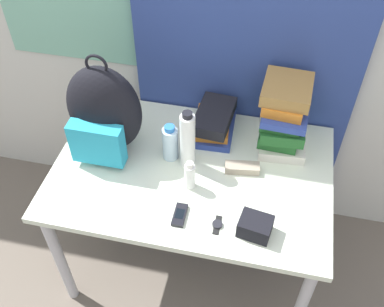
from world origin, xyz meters
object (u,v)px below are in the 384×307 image
book_stack_center (283,116)px  sunscreen_bottle (190,176)px  cell_phone (180,215)px  wristwatch (217,225)px  water_bottle (170,143)px  sunglasses_case (242,168)px  camera_pouch (255,226)px  sports_bottle (188,140)px  book_stack_left (214,122)px  backpack (104,113)px

book_stack_center → sunscreen_bottle: bearing=-134.4°
cell_phone → wristwatch: (0.16, -0.01, -0.00)m
water_bottle → sunglasses_case: 0.33m
sunscreen_bottle → sunglasses_case: sunscreen_bottle is taller
book_stack_center → camera_pouch: book_stack_center is taller
book_stack_center → sunglasses_case: (-0.14, -0.22, -0.14)m
water_bottle → camera_pouch: 0.53m
book_stack_center → sunscreen_bottle: 0.50m
water_bottle → wristwatch: (0.27, -0.32, -0.08)m
sunscreen_bottle → camera_pouch: bearing=-30.2°
sports_bottle → sunglasses_case: (0.24, 0.01, -0.12)m
sports_bottle → camera_pouch: (0.33, -0.30, -0.10)m
sunscreen_bottle → sunglasses_case: (0.20, 0.13, -0.05)m
book_stack_left → book_stack_center: size_ratio=0.85×
sports_bottle → camera_pouch: size_ratio=2.13×
book_stack_left → sports_bottle: 0.25m
water_bottle → book_stack_center: bearing=23.4°
wristwatch → book_stack_center: bearing=69.7°
sports_bottle → sunscreen_bottle: bearing=-73.4°
sports_bottle → sunscreen_bottle: sports_bottle is taller
sports_bottle → cell_phone: bearing=-83.5°
book_stack_left → sports_bottle: (-0.07, -0.23, 0.08)m
book_stack_center → cell_phone: bearing=-124.2°
book_stack_left → wristwatch: bearing=-77.8°
book_stack_center → wristwatch: 0.58m
backpack → book_stack_center: backpack is taller
cell_phone → sunglasses_case: 0.36m
sunglasses_case → camera_pouch: (0.09, -0.31, 0.02)m
book_stack_left → wristwatch: (0.11, -0.53, -0.06)m
water_bottle → sunglasses_case: bearing=-2.7°
sunglasses_case → book_stack_left: bearing=127.2°
cell_phone → wristwatch: cell_phone is taller
book_stack_left → water_bottle: size_ratio=1.51×
water_bottle → camera_pouch: (0.42, -0.32, -0.05)m
camera_pouch → wristwatch: camera_pouch is taller
sunscreen_bottle → wristwatch: sunscreen_bottle is taller
water_bottle → sports_bottle: size_ratio=0.62×
camera_pouch → wristwatch: size_ratio=1.54×
backpack → camera_pouch: 0.80m
water_bottle → camera_pouch: size_ratio=1.33×
book_stack_left → sports_bottle: sports_bottle is taller
sunscreen_bottle → cell_phone: (-0.00, -0.16, -0.06)m
book_stack_center → water_bottle: size_ratio=1.78×
sports_bottle → camera_pouch: 0.46m
backpack → cell_phone: bearing=-37.4°
backpack → camera_pouch: bearing=-24.4°
backpack → sports_bottle: bearing=-3.3°
sunscreen_bottle → cell_phone: 0.17m
sunglasses_case → camera_pouch: camera_pouch is taller
backpack → camera_pouch: (0.71, -0.32, -0.17)m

